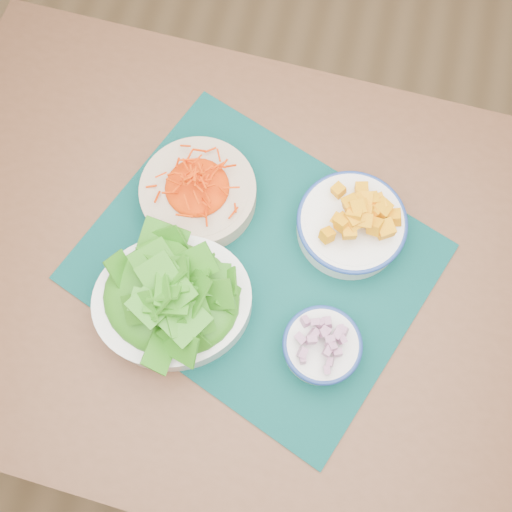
{
  "coord_description": "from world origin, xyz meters",
  "views": [
    {
      "loc": [
        -0.2,
        -0.48,
        1.72
      ],
      "look_at": [
        -0.27,
        -0.19,
        0.78
      ],
      "focal_mm": 40.0,
      "sensor_mm": 36.0,
      "label": 1
    }
  ],
  "objects_px": {
    "placemat": "(256,262)",
    "lettuce_bowl": "(171,298)",
    "onion_bowl": "(322,345)",
    "table": "(254,282)",
    "carrot_bowl": "(198,191)",
    "squash_bowl": "(352,221)"
  },
  "relations": [
    {
      "from": "lettuce_bowl",
      "to": "onion_bowl",
      "type": "height_order",
      "value": "lettuce_bowl"
    },
    {
      "from": "squash_bowl",
      "to": "placemat",
      "type": "bearing_deg",
      "value": -147.55
    },
    {
      "from": "table",
      "to": "carrot_bowl",
      "type": "height_order",
      "value": "carrot_bowl"
    },
    {
      "from": "squash_bowl",
      "to": "lettuce_bowl",
      "type": "xyz_separation_m",
      "value": [
        -0.27,
        -0.21,
        0.01
      ]
    },
    {
      "from": "table",
      "to": "onion_bowl",
      "type": "relative_size",
      "value": 8.46
    },
    {
      "from": "table",
      "to": "placemat",
      "type": "relative_size",
      "value": 2.36
    },
    {
      "from": "placemat",
      "to": "table",
      "type": "bearing_deg",
      "value": -68.78
    },
    {
      "from": "table",
      "to": "placemat",
      "type": "bearing_deg",
      "value": 92.29
    },
    {
      "from": "squash_bowl",
      "to": "onion_bowl",
      "type": "xyz_separation_m",
      "value": [
        -0.01,
        -0.22,
        -0.01
      ]
    },
    {
      "from": "onion_bowl",
      "to": "squash_bowl",
      "type": "bearing_deg",
      "value": 87.61
    },
    {
      "from": "placemat",
      "to": "lettuce_bowl",
      "type": "distance_m",
      "value": 0.17
    },
    {
      "from": "lettuce_bowl",
      "to": "carrot_bowl",
      "type": "bearing_deg",
      "value": 72.99
    },
    {
      "from": "carrot_bowl",
      "to": "onion_bowl",
      "type": "distance_m",
      "value": 0.35
    },
    {
      "from": "placemat",
      "to": "onion_bowl",
      "type": "relative_size",
      "value": 3.58
    },
    {
      "from": "table",
      "to": "squash_bowl",
      "type": "relative_size",
      "value": 6.24
    },
    {
      "from": "table",
      "to": "placemat",
      "type": "height_order",
      "value": "placemat"
    },
    {
      "from": "placemat",
      "to": "lettuce_bowl",
      "type": "bearing_deg",
      "value": -114.99
    },
    {
      "from": "carrot_bowl",
      "to": "squash_bowl",
      "type": "height_order",
      "value": "squash_bowl"
    },
    {
      "from": "table",
      "to": "lettuce_bowl",
      "type": "relative_size",
      "value": 4.12
    },
    {
      "from": "carrot_bowl",
      "to": "lettuce_bowl",
      "type": "distance_m",
      "value": 0.21
    },
    {
      "from": "placemat",
      "to": "onion_bowl",
      "type": "height_order",
      "value": "onion_bowl"
    },
    {
      "from": "placemat",
      "to": "lettuce_bowl",
      "type": "height_order",
      "value": "lettuce_bowl"
    }
  ]
}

